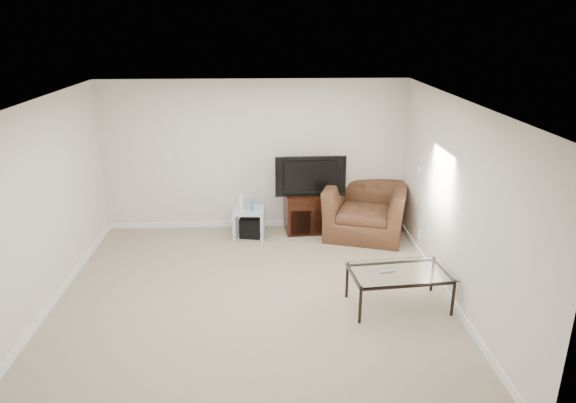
{
  "coord_description": "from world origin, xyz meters",
  "views": [
    {
      "loc": [
        0.18,
        -5.76,
        3.36
      ],
      "look_at": [
        0.5,
        1.2,
        0.9
      ],
      "focal_mm": 32.0,
      "sensor_mm": 36.0,
      "label": 1
    }
  ],
  "objects_px": {
    "television": "(310,174)",
    "recliner": "(366,202)",
    "subwoofer": "(251,226)",
    "side_table": "(249,223)",
    "coffee_table": "(398,289)",
    "tv_stand": "(309,212)"
  },
  "relations": [
    {
      "from": "side_table",
      "to": "tv_stand",
      "type": "bearing_deg",
      "value": 12.94
    },
    {
      "from": "tv_stand",
      "to": "coffee_table",
      "type": "xyz_separation_m",
      "value": [
        0.9,
        -2.5,
        -0.09
      ]
    },
    {
      "from": "television",
      "to": "recliner",
      "type": "distance_m",
      "value": 1.02
    },
    {
      "from": "side_table",
      "to": "coffee_table",
      "type": "relative_size",
      "value": 0.4
    },
    {
      "from": "television",
      "to": "side_table",
      "type": "relative_size",
      "value": 2.15
    },
    {
      "from": "tv_stand",
      "to": "side_table",
      "type": "xyz_separation_m",
      "value": [
        -1.0,
        -0.23,
        -0.1
      ]
    },
    {
      "from": "television",
      "to": "coffee_table",
      "type": "bearing_deg",
      "value": -71.65
    },
    {
      "from": "subwoofer",
      "to": "recliner",
      "type": "bearing_deg",
      "value": -0.56
    },
    {
      "from": "television",
      "to": "subwoofer",
      "type": "distance_m",
      "value": 1.29
    },
    {
      "from": "side_table",
      "to": "coffee_table",
      "type": "height_order",
      "value": "coffee_table"
    },
    {
      "from": "recliner",
      "to": "coffee_table",
      "type": "xyz_separation_m",
      "value": [
        -0.01,
        -2.27,
        -0.32
      ]
    },
    {
      "from": "subwoofer",
      "to": "coffee_table",
      "type": "distance_m",
      "value": 2.96
    },
    {
      "from": "tv_stand",
      "to": "subwoofer",
      "type": "height_order",
      "value": "tv_stand"
    },
    {
      "from": "recliner",
      "to": "coffee_table",
      "type": "distance_m",
      "value": 2.3
    },
    {
      "from": "television",
      "to": "coffee_table",
      "type": "xyz_separation_m",
      "value": [
        0.9,
        -2.47,
        -0.76
      ]
    },
    {
      "from": "television",
      "to": "recliner",
      "type": "bearing_deg",
      "value": -13.9
    },
    {
      "from": "subwoofer",
      "to": "side_table",
      "type": "bearing_deg",
      "value": -148.97
    },
    {
      "from": "tv_stand",
      "to": "television",
      "type": "distance_m",
      "value": 0.66
    },
    {
      "from": "television",
      "to": "side_table",
      "type": "bearing_deg",
      "value": -170.52
    },
    {
      "from": "side_table",
      "to": "coffee_table",
      "type": "distance_m",
      "value": 2.96
    },
    {
      "from": "side_table",
      "to": "recliner",
      "type": "xyz_separation_m",
      "value": [
        1.91,
        0.0,
        0.32
      ]
    },
    {
      "from": "tv_stand",
      "to": "subwoofer",
      "type": "distance_m",
      "value": 1.01
    }
  ]
}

